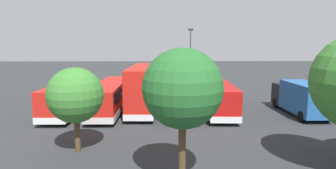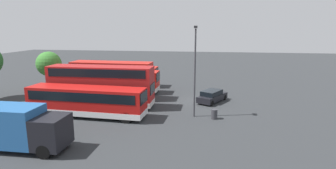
% 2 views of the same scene
% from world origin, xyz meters
% --- Properties ---
extents(ground_plane, '(140.00, 140.00, 0.00)m').
position_xyz_m(ground_plane, '(0.00, 0.00, 0.00)').
color(ground_plane, '#2D3033').
extents(bus_single_deck_near_end, '(3.14, 11.91, 2.95)m').
position_xyz_m(bus_single_deck_near_end, '(-7.32, 10.77, 1.62)').
color(bus_single_deck_near_end, '#B71411').
rests_on(bus_single_deck_near_end, ground).
extents(bus_double_decker_second, '(2.61, 11.68, 4.55)m').
position_xyz_m(bus_double_decker_second, '(-3.72, 10.71, 2.45)').
color(bus_double_decker_second, '#A51919').
rests_on(bus_double_decker_second, ground).
extents(bus_double_decker_third, '(2.92, 10.16, 4.55)m').
position_xyz_m(bus_double_decker_third, '(0.07, 10.83, 2.45)').
color(bus_double_decker_third, red).
rests_on(bus_double_decker_third, ground).
extents(bus_single_deck_fourth, '(2.69, 11.13, 2.95)m').
position_xyz_m(bus_single_deck_fourth, '(3.39, 11.17, 1.62)').
color(bus_single_deck_fourth, red).
rests_on(bus_single_deck_fourth, ground).
extents(bus_single_deck_fifth, '(2.69, 10.14, 2.95)m').
position_xyz_m(bus_single_deck_fifth, '(7.29, 11.62, 1.62)').
color(bus_single_deck_fifth, red).
rests_on(bus_single_deck_fifth, ground).
extents(box_truck_blue, '(2.58, 7.52, 3.20)m').
position_xyz_m(box_truck_blue, '(-15.15, 12.62, 1.71)').
color(box_truck_blue, '#235999').
rests_on(box_truck_blue, ground).
extents(car_hatchback_silver, '(4.79, 3.72, 1.43)m').
position_xyz_m(car_hatchback_silver, '(0.08, -1.52, 0.70)').
color(car_hatchback_silver, black).
rests_on(car_hatchback_silver, ground).
extents(lamp_post_tall, '(0.70, 0.30, 8.84)m').
position_xyz_m(lamp_post_tall, '(-5.72, 0.27, 5.11)').
color(lamp_post_tall, '#38383D').
rests_on(lamp_post_tall, ground).
extents(waste_bin_yellow, '(0.60, 0.60, 0.95)m').
position_xyz_m(waste_bin_yellow, '(-6.17, -1.71, 0.47)').
color(waste_bin_yellow, '#333338').
rests_on(waste_bin_yellow, ground).
extents(tree_leftmost, '(3.80, 3.80, 6.65)m').
position_xyz_m(tree_leftmost, '(-2.74, 25.69, 4.73)').
color(tree_leftmost, '#4C3823').
rests_on(tree_leftmost, ground).
extents(tree_midright, '(3.47, 3.47, 5.39)m').
position_xyz_m(tree_midright, '(3.59, 21.43, 3.64)').
color(tree_midright, '#4C3823').
rests_on(tree_midright, ground).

